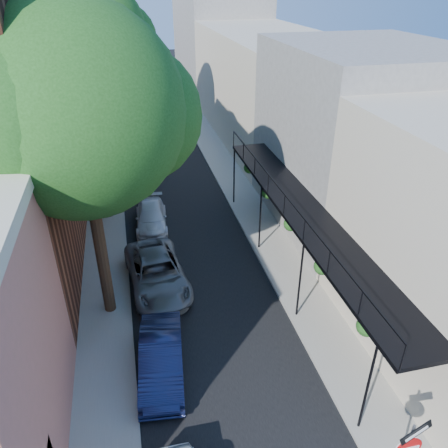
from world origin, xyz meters
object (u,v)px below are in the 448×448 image
parked_car_d (151,217)px  parked_car_g (127,130)px  oak_near (93,113)px  parked_car_c (157,273)px  parked_car_b (161,358)px  oak_far (100,36)px  parked_car_e (137,177)px  parked_car_f (133,152)px  oak_mid (99,86)px

parked_car_d → parked_car_g: bearing=96.2°
oak_near → parked_car_c: size_ratio=2.30×
parked_car_b → parked_car_c: (0.32, 4.78, 0.03)m
oak_far → parked_car_c: (1.56, -16.08, -7.57)m
oak_near → oak_far: bearing=90.0°
parked_car_b → parked_car_e: bearing=95.6°
parked_car_f → parked_car_g: parked_car_f is taller
parked_car_c → parked_car_g: bearing=86.3°
parked_car_c → parked_car_d: bearing=82.8°
oak_near → parked_car_f: 17.40m
oak_mid → parked_car_e: size_ratio=3.03×
parked_car_f → parked_car_g: 5.70m
parked_car_b → parked_car_f: parked_car_f is taller
oak_far → parked_car_c: 17.84m
oak_far → parked_car_e: size_ratio=3.54×
parked_car_b → parked_car_g: (-0.17, 25.35, -0.02)m
parked_car_d → parked_car_e: (-0.42, 5.55, 0.01)m
parked_car_c → parked_car_d: 5.21m
oak_near → parked_car_e: bearing=83.5°
oak_mid → parked_car_b: (1.30, -11.82, -6.40)m
oak_mid → parked_car_b: oak_mid is taller
oak_far → parked_car_b: bearing=-86.6°
oak_far → parked_car_g: oak_far is taller
oak_near → parked_car_g: bearing=87.1°
parked_car_d → oak_far: bearing=102.8°
parked_car_b → parked_car_c: size_ratio=0.81×
oak_mid → parked_car_e: (1.39, 3.72, -6.48)m
oak_near → oak_far: oak_far is taller
parked_car_c → oak_mid: bearing=97.9°
parked_car_g → parked_car_d: bearing=-90.7°
oak_far → parked_car_d: bearing=-80.8°
oak_near → parked_car_c: 7.42m
oak_mid → parked_car_g: 15.01m
parked_car_b → parked_car_e: parked_car_b is taller
parked_car_f → oak_near: bearing=-91.2°
parked_car_d → parked_car_f: size_ratio=0.92×
parked_car_d → parked_car_e: bearing=98.1°
oak_far → parked_car_d: 13.43m
parked_car_c → parked_car_e: bearing=86.2°
parked_car_d → oak_mid: bearing=138.4°
parked_car_g → parked_car_c: bearing=-91.9°
oak_far → parked_car_e: bearing=-76.0°
parked_car_e → parked_car_b: bearing=-91.1°
oak_far → parked_car_g: bearing=76.7°
oak_near → parked_car_f: bearing=85.3°
parked_car_c → parked_car_f: (-0.26, 14.87, 0.01)m
parked_car_f → parked_car_g: size_ratio=0.93×
oak_near → oak_far: size_ratio=0.96×
oak_far → parked_car_g: size_ratio=2.59×
oak_far → parked_car_d: size_ratio=3.04×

